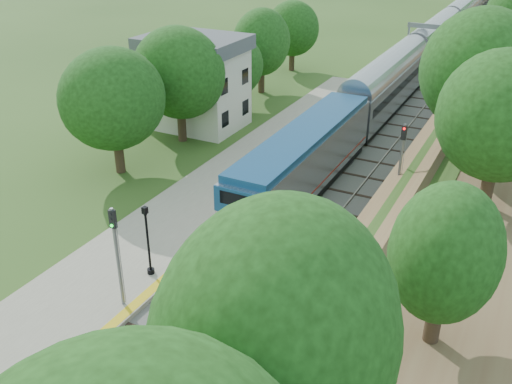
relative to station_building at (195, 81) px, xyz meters
The scene contains 10 objects.
trackbed 34.24m from the station_building, 61.93° to the left, with size 9.50×170.00×0.28m.
platform 16.99m from the station_building, 57.86° to the right, with size 6.40×68.00×0.38m, color gray.
yellow_stripe 18.58m from the station_building, 50.24° to the right, with size 0.55×68.00×0.01m, color gold.
station_building is the anchor object (origin of this frame).
signal_gantry 29.94m from the station_building, 56.62° to the left, with size 8.40×0.38×6.20m.
trees_behind_platform 9.76m from the station_building, 73.13° to the right, with size 7.82×53.32×7.21m.
train 54.95m from the station_building, 75.24° to the left, with size 3.06×143.58×4.50m.
lamppost_far 23.98m from the station_building, 63.31° to the right, with size 0.39×0.39×3.98m.
signal_platform 26.52m from the station_building, 65.26° to the right, with size 0.31×0.25×5.31m.
signal_farside 21.56m from the station_building, 20.48° to the right, with size 0.32×0.25×5.77m.
Camera 1 is at (13.23, -11.13, 17.84)m, focal length 40.00 mm.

